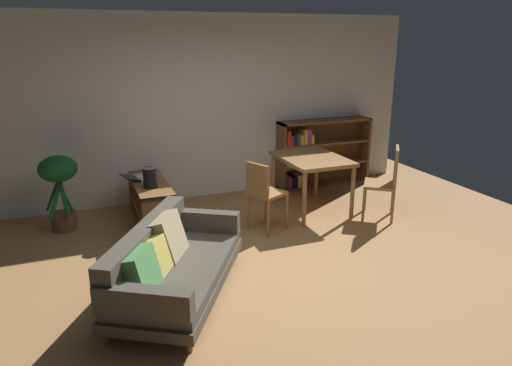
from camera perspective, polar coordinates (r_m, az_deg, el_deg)
The scene contains 11 objects.
ground_plane at distance 5.02m, azimuth 2.07°, elevation -10.62°, with size 8.16×8.16×0.00m, color #9E7042.
back_wall_panel at distance 7.06m, azimuth -6.70°, elevation 9.06°, with size 6.80×0.10×2.70m, color silver.
fabric_couch at distance 4.52m, azimuth -10.51°, elevation -9.58°, with size 1.65×1.98×0.72m.
media_console at distance 6.22m, azimuth -12.62°, elevation -2.50°, with size 0.42×1.28×0.58m.
open_laptop at distance 6.33m, azimuth -14.04°, elevation 0.70°, with size 0.45×0.39×0.07m.
desk_speaker at distance 5.90m, azimuth -12.80°, elevation 0.63°, with size 0.17×0.17×0.25m.
potted_floor_plant at distance 6.30m, azimuth -22.90°, elevation 0.12°, with size 0.47×0.49×0.97m.
dining_table at distance 6.49m, azimuth 6.81°, elevation 2.40°, with size 0.82×1.10×0.79m.
dining_chair_near at distance 6.46m, azimuth 15.65°, elevation 0.47°, with size 0.60×0.60×0.99m.
dining_chair_far at distance 5.80m, azimuth 0.94°, elevation -1.08°, with size 0.52×0.52×0.90m.
bookshelf at distance 7.73m, azimuth 7.33°, elevation 3.64°, with size 1.58×0.33×1.09m.
Camera 1 is at (-1.79, -4.05, 2.35)m, focal length 32.73 mm.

